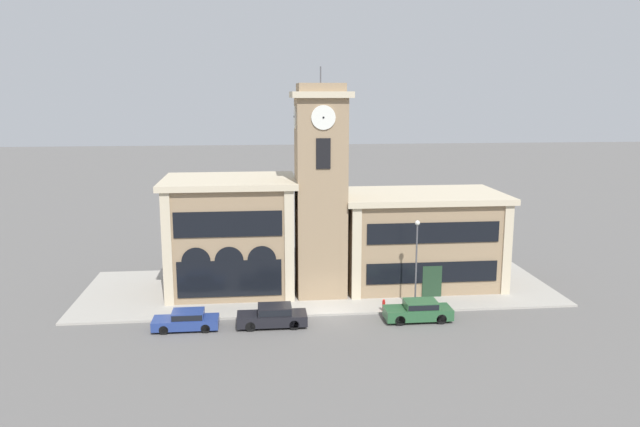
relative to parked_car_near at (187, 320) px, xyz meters
The scene contains 10 objects.
ground_plane 9.79m from the parked_car_near, ahead, with size 300.00×300.00×0.00m, color #605E5B.
sidewalk_kerb 12.41m from the parked_car_near, 38.91° to the left, with size 37.11×12.50×0.15m.
clock_tower 13.81m from the parked_car_near, 33.77° to the left, with size 4.42×4.42×17.41m.
town_hall_left_wing 9.53m from the parked_car_near, 71.93° to the left, with size 10.27×8.15×9.01m.
town_hall_right_wing 20.07m from the parked_car_near, 24.72° to the left, with size 13.09×8.15×7.62m.
parked_car_near is the anchor object (origin of this frame).
parked_car_mid 5.74m from the parked_car_near, ahead, with size 4.69×1.85×1.45m.
parked_car_far 15.79m from the parked_car_near, ahead, with size 4.63×1.81×1.43m.
street_lamp 16.59m from the parked_car_near, ahead, with size 0.36×0.36×6.53m.
fire_hydrant 13.81m from the parked_car_near, ahead, with size 0.22×0.22×0.87m.
Camera 1 is at (-4.87, -41.59, 15.48)m, focal length 35.00 mm.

